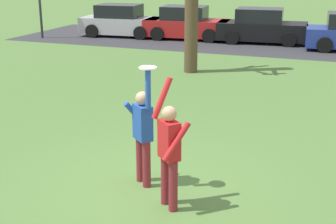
{
  "coord_description": "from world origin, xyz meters",
  "views": [
    {
      "loc": [
        2.96,
        -6.89,
        3.69
      ],
      "look_at": [
        0.27,
        0.36,
        1.26
      ],
      "focal_mm": 51.5,
      "sensor_mm": 36.0,
      "label": 1
    }
  ],
  "objects_px": {
    "parked_car_silver": "(121,22)",
    "person_defender": "(169,149)",
    "parked_car_red": "(187,24)",
    "person_catcher": "(143,130)",
    "frisbee_disc": "(148,68)",
    "parked_car_black": "(261,27)"
  },
  "relations": [
    {
      "from": "parked_car_black",
      "to": "parked_car_silver",
      "type": "bearing_deg",
      "value": 178.18
    },
    {
      "from": "parked_car_silver",
      "to": "person_defender",
      "type": "bearing_deg",
      "value": -67.1
    },
    {
      "from": "parked_car_red",
      "to": "frisbee_disc",
      "type": "bearing_deg",
      "value": -78.95
    },
    {
      "from": "person_defender",
      "to": "parked_car_red",
      "type": "bearing_deg",
      "value": -30.94
    },
    {
      "from": "person_defender",
      "to": "parked_car_black",
      "type": "height_order",
      "value": "person_defender"
    },
    {
      "from": "person_catcher",
      "to": "person_defender",
      "type": "distance_m",
      "value": 0.94
    },
    {
      "from": "frisbee_disc",
      "to": "parked_car_red",
      "type": "bearing_deg",
      "value": 106.12
    },
    {
      "from": "frisbee_disc",
      "to": "parked_car_silver",
      "type": "xyz_separation_m",
      "value": [
        -7.97,
        15.55,
        -1.37
      ]
    },
    {
      "from": "frisbee_disc",
      "to": "parked_car_red",
      "type": "relative_size",
      "value": 0.07
    },
    {
      "from": "frisbee_disc",
      "to": "parked_car_black",
      "type": "bearing_deg",
      "value": 93.31
    },
    {
      "from": "frisbee_disc",
      "to": "parked_car_black",
      "type": "height_order",
      "value": "frisbee_disc"
    },
    {
      "from": "parked_car_red",
      "to": "person_defender",
      "type": "bearing_deg",
      "value": -77.67
    },
    {
      "from": "person_defender",
      "to": "parked_car_red",
      "type": "height_order",
      "value": "person_defender"
    },
    {
      "from": "person_defender",
      "to": "parked_car_black",
      "type": "relative_size",
      "value": 0.48
    },
    {
      "from": "person_defender",
      "to": "parked_car_silver",
      "type": "xyz_separation_m",
      "value": [
        -8.51,
        16.02,
        -0.25
      ]
    },
    {
      "from": "person_catcher",
      "to": "parked_car_silver",
      "type": "xyz_separation_m",
      "value": [
        -7.8,
        15.4,
        -0.25
      ]
    },
    {
      "from": "frisbee_disc",
      "to": "parked_car_black",
      "type": "xyz_separation_m",
      "value": [
        -0.92,
        15.95,
        -1.37
      ]
    },
    {
      "from": "parked_car_red",
      "to": "parked_car_silver",
      "type": "bearing_deg",
      "value": 179.34
    },
    {
      "from": "parked_car_silver",
      "to": "parked_car_red",
      "type": "relative_size",
      "value": 1.0
    },
    {
      "from": "person_catcher",
      "to": "person_defender",
      "type": "height_order",
      "value": "person_catcher"
    },
    {
      "from": "person_catcher",
      "to": "parked_car_red",
      "type": "xyz_separation_m",
      "value": [
        -4.4,
        15.66,
        -0.25
      ]
    },
    {
      "from": "person_defender",
      "to": "parked_car_black",
      "type": "distance_m",
      "value": 16.49
    }
  ]
}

